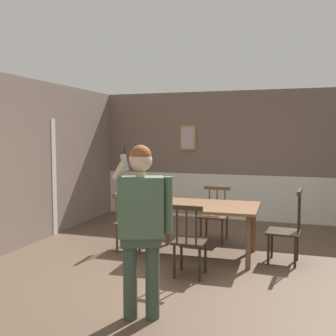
% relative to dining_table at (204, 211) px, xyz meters
% --- Properties ---
extents(ground_plane, '(7.27, 7.27, 0.00)m').
position_rel_dining_table_xyz_m(ground_plane, '(0.23, -0.51, -0.69)').
color(ground_plane, brown).
extents(room_back_partition, '(6.35, 0.17, 2.74)m').
position_rel_dining_table_xyz_m(room_back_partition, '(0.23, 2.80, 0.63)').
color(room_back_partition, '#756056').
rests_on(room_back_partition, ground_plane).
extents(room_left_partition, '(0.13, 6.61, 2.74)m').
position_rel_dining_table_xyz_m(room_left_partition, '(-2.95, -0.50, 0.68)').
color(room_left_partition, gray).
rests_on(room_left_partition, ground_plane).
extents(dining_table, '(1.62, 1.12, 0.78)m').
position_rel_dining_table_xyz_m(dining_table, '(0.00, 0.00, 0.00)').
color(dining_table, brown).
rests_on(dining_table, ground_plane).
extents(chair_near_window, '(0.41, 0.41, 0.95)m').
position_rel_dining_table_xyz_m(chair_near_window, '(0.02, -0.92, -0.22)').
color(chair_near_window, '#2D2319').
rests_on(chair_near_window, ground_plane).
extents(chair_by_doorway, '(0.48, 0.48, 1.06)m').
position_rel_dining_table_xyz_m(chair_by_doorway, '(1.19, 0.03, -0.20)').
color(chair_by_doorway, '#2D2319').
rests_on(chair_by_doorway, ground_plane).
extents(chair_at_table_head, '(0.48, 0.48, 0.92)m').
position_rel_dining_table_xyz_m(chair_at_table_head, '(-0.02, 0.92, -0.24)').
color(chair_at_table_head, '#513823').
rests_on(chair_at_table_head, ground_plane).
extents(chair_opposite_corner, '(0.48, 0.48, 0.91)m').
position_rel_dining_table_xyz_m(chair_opposite_corner, '(-1.18, -0.03, -0.23)').
color(chair_opposite_corner, '#513823').
rests_on(chair_opposite_corner, ground_plane).
extents(person_figure, '(0.55, 0.38, 1.72)m').
position_rel_dining_table_xyz_m(person_figure, '(-0.12, -2.20, 0.31)').
color(person_figure, '#3A493A').
rests_on(person_figure, ground_plane).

